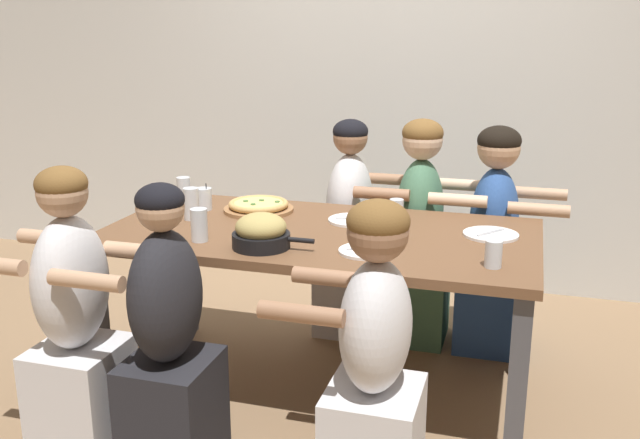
{
  "coord_description": "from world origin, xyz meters",
  "views": [
    {
      "loc": [
        0.85,
        -2.85,
        1.65
      ],
      "look_at": [
        0.0,
        0.0,
        0.82
      ],
      "focal_mm": 40.0,
      "sensor_mm": 36.0,
      "label": 1
    }
  ],
  "objects_px": {
    "diner_near_midleft": "(168,343)",
    "diner_far_midright": "(419,240)",
    "skillet_bowl": "(261,232)",
    "cocktail_glass_blue": "(204,200)",
    "pizza_board_main": "(259,206)",
    "empty_plate_b": "(365,251)",
    "empty_plate_c": "(353,220)",
    "drinking_glass_f": "(184,193)",
    "drinking_glass_a": "(396,215)",
    "drinking_glass_b": "(199,227)",
    "diner_far_center": "(350,238)",
    "drinking_glass_d": "(395,229)",
    "diner_near_midright": "(374,368)",
    "diner_near_left": "(74,325)",
    "drinking_glass_c": "(493,255)",
    "drinking_glass_e": "(191,205)",
    "empty_plate_a": "(491,234)",
    "diner_far_right": "(493,247)"
  },
  "relations": [
    {
      "from": "drinking_glass_a",
      "to": "diner_far_right",
      "type": "height_order",
      "value": "diner_far_right"
    },
    {
      "from": "diner_near_left",
      "to": "diner_far_right",
      "type": "bearing_deg",
      "value": -46.94
    },
    {
      "from": "diner_far_right",
      "to": "empty_plate_a",
      "type": "bearing_deg",
      "value": 1.06
    },
    {
      "from": "diner_near_midright",
      "to": "diner_far_right",
      "type": "bearing_deg",
      "value": -12.54
    },
    {
      "from": "drinking_glass_c",
      "to": "skillet_bowl",
      "type": "bearing_deg",
      "value": -178.64
    },
    {
      "from": "skillet_bowl",
      "to": "drinking_glass_c",
      "type": "distance_m",
      "value": 0.91
    },
    {
      "from": "drinking_glass_d",
      "to": "diner_near_left",
      "type": "xyz_separation_m",
      "value": [
        -1.12,
        -0.62,
        -0.31
      ]
    },
    {
      "from": "diner_far_center",
      "to": "drinking_glass_a",
      "type": "bearing_deg",
      "value": 31.19
    },
    {
      "from": "drinking_glass_a",
      "to": "drinking_glass_c",
      "type": "bearing_deg",
      "value": -41.54
    },
    {
      "from": "drinking_glass_a",
      "to": "drinking_glass_f",
      "type": "distance_m",
      "value": 1.1
    },
    {
      "from": "skillet_bowl",
      "to": "diner_near_left",
      "type": "bearing_deg",
      "value": -147.5
    },
    {
      "from": "diner_near_left",
      "to": "diner_far_right",
      "type": "xyz_separation_m",
      "value": [
        1.49,
        1.39,
        0.02
      ]
    },
    {
      "from": "pizza_board_main",
      "to": "drinking_glass_f",
      "type": "bearing_deg",
      "value": 178.68
    },
    {
      "from": "empty_plate_a",
      "to": "drinking_glass_c",
      "type": "relative_size",
      "value": 2.27
    },
    {
      "from": "empty_plate_b",
      "to": "drinking_glass_d",
      "type": "distance_m",
      "value": 0.2
    },
    {
      "from": "diner_near_left",
      "to": "drinking_glass_c",
      "type": "bearing_deg",
      "value": -74.7
    },
    {
      "from": "skillet_bowl",
      "to": "diner_near_left",
      "type": "distance_m",
      "value": 0.8
    },
    {
      "from": "drinking_glass_a",
      "to": "diner_far_center",
      "type": "relative_size",
      "value": 0.12
    },
    {
      "from": "diner_far_midright",
      "to": "pizza_board_main",
      "type": "bearing_deg",
      "value": -56.68
    },
    {
      "from": "pizza_board_main",
      "to": "drinking_glass_e",
      "type": "height_order",
      "value": "drinking_glass_e"
    },
    {
      "from": "drinking_glass_d",
      "to": "diner_far_midright",
      "type": "bearing_deg",
      "value": 90.76
    },
    {
      "from": "empty_plate_c",
      "to": "drinking_glass_f",
      "type": "height_order",
      "value": "drinking_glass_f"
    },
    {
      "from": "cocktail_glass_blue",
      "to": "diner_near_midleft",
      "type": "xyz_separation_m",
      "value": [
        0.26,
        -0.88,
        -0.32
      ]
    },
    {
      "from": "pizza_board_main",
      "to": "drinking_glass_c",
      "type": "height_order",
      "value": "drinking_glass_c"
    },
    {
      "from": "empty_plate_b",
      "to": "drinking_glass_a",
      "type": "bearing_deg",
      "value": 80.84
    },
    {
      "from": "diner_far_midright",
      "to": "skillet_bowl",
      "type": "bearing_deg",
      "value": -26.27
    },
    {
      "from": "empty_plate_b",
      "to": "cocktail_glass_blue",
      "type": "height_order",
      "value": "cocktail_glass_blue"
    },
    {
      "from": "empty_plate_b",
      "to": "pizza_board_main",
      "type": "bearing_deg",
      "value": 143.26
    },
    {
      "from": "drinking_glass_c",
      "to": "diner_near_left",
      "type": "distance_m",
      "value": 1.62
    },
    {
      "from": "empty_plate_b",
      "to": "diner_near_midright",
      "type": "xyz_separation_m",
      "value": [
        0.14,
        -0.45,
        -0.26
      ]
    },
    {
      "from": "skillet_bowl",
      "to": "empty_plate_c",
      "type": "relative_size",
      "value": 1.5
    },
    {
      "from": "drinking_glass_e",
      "to": "diner_far_midright",
      "type": "xyz_separation_m",
      "value": [
        0.95,
        0.69,
        -0.29
      ]
    },
    {
      "from": "drinking_glass_a",
      "to": "diner_near_midleft",
      "type": "relative_size",
      "value": 0.12
    },
    {
      "from": "pizza_board_main",
      "to": "empty_plate_b",
      "type": "height_order",
      "value": "pizza_board_main"
    },
    {
      "from": "diner_near_left",
      "to": "diner_far_midright",
      "type": "distance_m",
      "value": 1.78
    },
    {
      "from": "drinking_glass_a",
      "to": "diner_near_midleft",
      "type": "xyz_separation_m",
      "value": [
        -0.7,
        -0.81,
        -0.34
      ]
    },
    {
      "from": "drinking_glass_d",
      "to": "drinking_glass_f",
      "type": "relative_size",
      "value": 0.93
    },
    {
      "from": "drinking_glass_b",
      "to": "diner_far_center",
      "type": "height_order",
      "value": "diner_far_center"
    },
    {
      "from": "drinking_glass_a",
      "to": "drinking_glass_b",
      "type": "xyz_separation_m",
      "value": [
        -0.75,
        -0.4,
        -0.01
      ]
    },
    {
      "from": "skillet_bowl",
      "to": "diner_far_right",
      "type": "height_order",
      "value": "diner_far_right"
    },
    {
      "from": "drinking_glass_c",
      "to": "diner_near_midright",
      "type": "height_order",
      "value": "diner_near_midright"
    },
    {
      "from": "empty_plate_c",
      "to": "cocktail_glass_blue",
      "type": "height_order",
      "value": "cocktail_glass_blue"
    },
    {
      "from": "cocktail_glass_blue",
      "to": "empty_plate_c",
      "type": "bearing_deg",
      "value": -0.07
    },
    {
      "from": "drinking_glass_d",
      "to": "diner_near_midleft",
      "type": "distance_m",
      "value": 1.01
    },
    {
      "from": "diner_near_midright",
      "to": "cocktail_glass_blue",
      "type": "bearing_deg",
      "value": 49.75
    },
    {
      "from": "diner_near_midleft",
      "to": "diner_far_midright",
      "type": "distance_m",
      "value": 1.57
    },
    {
      "from": "empty_plate_a",
      "to": "diner_far_center",
      "type": "xyz_separation_m",
      "value": [
        -0.76,
        0.56,
        -0.25
      ]
    },
    {
      "from": "drinking_glass_b",
      "to": "diner_near_midleft",
      "type": "bearing_deg",
      "value": -82.7
    },
    {
      "from": "drinking_glass_c",
      "to": "drinking_glass_d",
      "type": "relative_size",
      "value": 0.79
    },
    {
      "from": "drinking_glass_b",
      "to": "drinking_glass_c",
      "type": "height_order",
      "value": "drinking_glass_b"
    }
  ]
}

